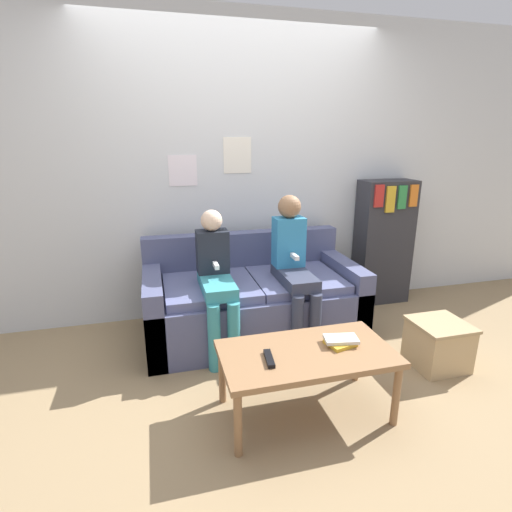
{
  "coord_description": "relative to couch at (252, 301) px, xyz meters",
  "views": [
    {
      "loc": [
        -0.75,
        -2.43,
        1.6
      ],
      "look_at": [
        0.0,
        0.41,
        0.71
      ],
      "focal_mm": 28.0,
      "sensor_mm": 36.0,
      "label": 1
    }
  ],
  "objects": [
    {
      "name": "couch",
      "position": [
        0.0,
        0.0,
        0.0
      ],
      "size": [
        1.72,
        0.86,
        0.8
      ],
      "color": "#4C5175",
      "rests_on": "ground_plane"
    },
    {
      "name": "person_right",
      "position": [
        0.29,
        -0.19,
        0.37
      ],
      "size": [
        0.24,
        0.58,
        1.16
      ],
      "color": "#33384C",
      "rests_on": "ground_plane"
    },
    {
      "name": "bookshelf",
      "position": [
        1.41,
        0.35,
        0.32
      ],
      "size": [
        0.52,
        0.28,
        1.2
      ],
      "color": "#2D2D33",
      "rests_on": "ground_plane"
    },
    {
      "name": "person_left",
      "position": [
        -0.33,
        -0.21,
        0.32
      ],
      "size": [
        0.24,
        0.58,
        1.08
      ],
      "color": "teal",
      "rests_on": "ground_plane"
    },
    {
      "name": "tv_remote",
      "position": [
        -0.19,
        -1.12,
        0.14
      ],
      "size": [
        0.06,
        0.17,
        0.02
      ],
      "rotation": [
        0.0,
        0.0,
        -0.12
      ],
      "color": "black",
      "rests_on": "coffee_table"
    },
    {
      "name": "book_stack",
      "position": [
        0.27,
        -1.06,
        0.15
      ],
      "size": [
        0.21,
        0.17,
        0.04
      ],
      "color": "gold",
      "rests_on": "coffee_table"
    },
    {
      "name": "coffee_table",
      "position": [
        0.05,
        -1.08,
        0.09
      ],
      "size": [
        1.0,
        0.54,
        0.42
      ],
      "color": "#8E6642",
      "rests_on": "ground_plane"
    },
    {
      "name": "storage_box",
      "position": [
        1.16,
        -0.84,
        -0.11
      ],
      "size": [
        0.37,
        0.37,
        0.34
      ],
      "color": "tan",
      "rests_on": "ground_plane"
    },
    {
      "name": "wall_back",
      "position": [
        -0.0,
        0.53,
        1.02
      ],
      "size": [
        8.0,
        0.06,
        2.6
      ],
      "color": "silver",
      "rests_on": "ground_plane"
    },
    {
      "name": "ground_plane",
      "position": [
        0.0,
        -0.54,
        -0.28
      ],
      "size": [
        10.0,
        10.0,
        0.0
      ],
      "primitive_type": "plane",
      "color": "#937A56"
    }
  ]
}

